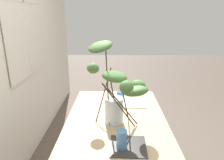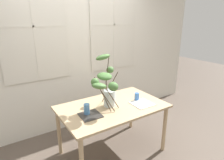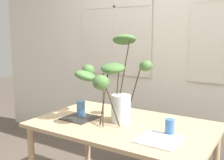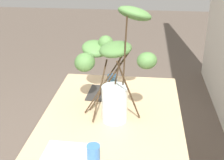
% 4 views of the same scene
% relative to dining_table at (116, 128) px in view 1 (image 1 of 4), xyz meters
% --- Properties ---
extents(dining_table, '(1.43, 0.89, 0.74)m').
position_rel_dining_table_xyz_m(dining_table, '(0.00, 0.00, 0.00)').
color(dining_table, tan).
rests_on(dining_table, ground).
extents(vase_with_branches, '(0.58, 0.54, 0.73)m').
position_rel_dining_table_xyz_m(vase_with_branches, '(-0.09, 0.00, 0.40)').
color(vase_with_branches, silver).
rests_on(vase_with_branches, dining_table).
extents(drinking_glass_blue_left, '(0.07, 0.07, 0.14)m').
position_rel_dining_table_xyz_m(drinking_glass_blue_left, '(-0.40, -0.03, 0.15)').
color(drinking_glass_blue_left, '#4C84BC').
rests_on(drinking_glass_blue_left, dining_table).
extents(drinking_glass_blue_right, '(0.07, 0.07, 0.11)m').
position_rel_dining_table_xyz_m(drinking_glass_blue_right, '(0.40, -0.04, 0.14)').
color(drinking_glass_blue_right, '#386BAD').
rests_on(drinking_glass_blue_right, dining_table).
extents(plate_square_left, '(0.26, 0.26, 0.01)m').
position_rel_dining_table_xyz_m(plate_square_left, '(-0.38, -0.08, 0.08)').
color(plate_square_left, '#2D2B28').
rests_on(plate_square_left, dining_table).
extents(plate_square_right, '(0.28, 0.28, 0.01)m').
position_rel_dining_table_xyz_m(plate_square_right, '(0.38, -0.18, 0.09)').
color(plate_square_right, white).
rests_on(plate_square_right, dining_table).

